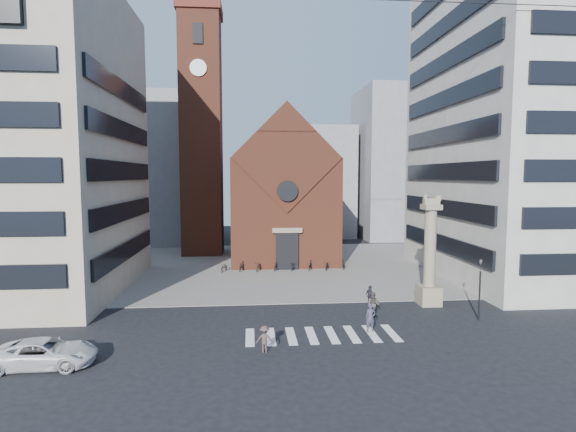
% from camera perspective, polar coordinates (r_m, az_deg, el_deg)
% --- Properties ---
extents(ground, '(120.00, 120.00, 0.00)m').
position_cam_1_polar(ground, '(32.33, 2.45, -13.08)').
color(ground, black).
rests_on(ground, ground).
extents(piazza, '(46.00, 30.00, 0.05)m').
position_cam_1_polar(piazza, '(50.62, -0.30, -6.34)').
color(piazza, gray).
rests_on(piazza, ground).
extents(zebra_crossing, '(10.20, 3.20, 0.01)m').
position_cam_1_polar(zebra_crossing, '(29.60, 4.30, -14.83)').
color(zebra_crossing, white).
rests_on(zebra_crossing, ground).
extents(church, '(12.00, 16.65, 18.00)m').
position_cam_1_polar(church, '(55.67, -0.80, 2.97)').
color(church, brown).
rests_on(church, ground).
extents(campanile, '(5.50, 5.50, 31.20)m').
position_cam_1_polar(campanile, '(59.03, -10.92, 10.53)').
color(campanile, brown).
rests_on(campanile, ground).
extents(building_left, '(18.00, 20.00, 26.00)m').
position_cam_1_polar(building_left, '(45.25, -31.51, 8.06)').
color(building_left, tan).
rests_on(building_left, ground).
extents(building_right, '(18.00, 22.00, 32.00)m').
position_cam_1_polar(building_right, '(51.16, 28.88, 11.13)').
color(building_right, beige).
rests_on(building_right, ground).
extents(bg_block_left, '(16.00, 14.00, 22.00)m').
position_cam_1_polar(bg_block_left, '(72.26, -17.79, 5.62)').
color(bg_block_left, gray).
rests_on(bg_block_left, ground).
extents(bg_block_mid, '(14.00, 12.00, 18.00)m').
position_cam_1_polar(bg_block_mid, '(76.11, 2.65, 4.32)').
color(bg_block_mid, gray).
rests_on(bg_block_mid, ground).
extents(bg_block_right, '(16.00, 14.00, 24.00)m').
position_cam_1_polar(bg_block_right, '(76.98, 14.93, 6.39)').
color(bg_block_right, gray).
rests_on(bg_block_right, ground).
extents(lion_column, '(1.63, 1.60, 8.68)m').
position_cam_1_polar(lion_column, '(36.85, 17.56, -5.50)').
color(lion_column, gray).
rests_on(lion_column, ground).
extents(traffic_light, '(0.13, 0.16, 4.30)m').
position_cam_1_polar(traffic_light, '(34.39, 23.17, -8.42)').
color(traffic_light, black).
rests_on(traffic_light, ground).
extents(white_car, '(5.33, 2.54, 1.47)m').
position_cam_1_polar(white_car, '(28.03, -28.55, -15.04)').
color(white_car, silver).
rests_on(white_car, ground).
extents(pedestrian_0, '(0.72, 0.51, 1.85)m').
position_cam_1_polar(pedestrian_0, '(30.31, 10.44, -12.58)').
color(pedestrian_0, '#373347').
rests_on(pedestrian_0, ground).
extents(pedestrian_1, '(1.10, 1.04, 1.79)m').
position_cam_1_polar(pedestrian_1, '(33.35, 10.78, -10.98)').
color(pedestrian_1, '#4F423F').
rests_on(pedestrian_1, ground).
extents(pedestrian_2, '(0.73, 1.04, 1.63)m').
position_cam_1_polar(pedestrian_2, '(35.93, 10.38, -9.93)').
color(pedestrian_2, '#27262E').
rests_on(pedestrian_2, ground).
extents(pedestrian_3, '(1.03, 0.61, 1.56)m').
position_cam_1_polar(pedestrian_3, '(26.66, -3.00, -15.35)').
color(pedestrian_3, '#483430').
rests_on(pedestrian_3, ground).
extents(scooter_0, '(1.10, 1.87, 0.93)m').
position_cam_1_polar(scooter_0, '(47.95, -8.11, -6.44)').
color(scooter_0, black).
rests_on(scooter_0, piazza).
extents(scooter_1, '(0.96, 1.78, 1.03)m').
position_cam_1_polar(scooter_1, '(47.87, -5.91, -6.37)').
color(scooter_1, black).
rests_on(scooter_1, piazza).
extents(scooter_2, '(1.10, 1.87, 0.93)m').
position_cam_1_polar(scooter_2, '(47.88, -3.72, -6.42)').
color(scooter_2, black).
rests_on(scooter_2, piazza).
extents(scooter_3, '(0.96, 1.78, 1.03)m').
position_cam_1_polar(scooter_3, '(47.94, -1.52, -6.33)').
color(scooter_3, black).
rests_on(scooter_3, piazza).
extents(scooter_4, '(1.10, 1.87, 0.93)m').
position_cam_1_polar(scooter_4, '(48.09, 0.66, -6.36)').
color(scooter_4, black).
rests_on(scooter_4, piazza).
extents(scooter_5, '(0.96, 1.78, 1.03)m').
position_cam_1_polar(scooter_5, '(48.28, 2.83, -6.25)').
color(scooter_5, black).
rests_on(scooter_5, piazza).
extents(scooter_6, '(1.10, 1.87, 0.93)m').
position_cam_1_polar(scooter_6, '(48.57, 4.98, -6.26)').
color(scooter_6, black).
rests_on(scooter_6, piazza).
extents(scooter_7, '(0.96, 1.78, 1.03)m').
position_cam_1_polar(scooter_7, '(48.90, 7.10, -6.14)').
color(scooter_7, black).
rests_on(scooter_7, piazza).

